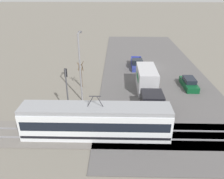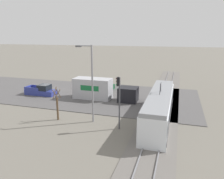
{
  "view_description": "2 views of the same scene",
  "coord_description": "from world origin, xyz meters",
  "views": [
    {
      "loc": [
        6.21,
        38.31,
        13.97
      ],
      "look_at": [
        6.8,
        13.05,
        1.7
      ],
      "focal_mm": 35.0,
      "sensor_mm": 36.0,
      "label": 1
    },
    {
      "loc": [
        32.93,
        22.12,
        9.91
      ],
      "look_at": [
        3.56,
        13.06,
        2.16
      ],
      "focal_mm": 35.0,
      "sensor_mm": 36.0,
      "label": 2
    }
  ],
  "objects": [
    {
      "name": "light_rail_tram",
      "position": [
        8.22,
        20.29,
        1.69
      ],
      "size": [
        14.63,
        2.63,
        4.45
      ],
      "color": "white",
      "rests_on": "ground"
    },
    {
      "name": "ground_plane",
      "position": [
        0.0,
        0.0,
        0.0
      ],
      "size": [
        320.0,
        320.0,
        0.0
      ],
      "primitive_type": "plane",
      "color": "slate"
    },
    {
      "name": "rail_bed",
      "position": [
        0.0,
        20.29,
        0.05
      ],
      "size": [
        56.37,
        4.4,
        0.22
      ],
      "color": "slate",
      "rests_on": "ground"
    },
    {
      "name": "street_tree",
      "position": [
        11.44,
        8.73,
        1.8
      ],
      "size": [
        0.95,
        0.79,
        3.95
      ],
      "color": "brown",
      "rests_on": "ground"
    },
    {
      "name": "pickup_truck",
      "position": [
        2.55,
        0.34,
        0.75
      ],
      "size": [
        1.98,
        5.21,
        1.77
      ],
      "color": "navy",
      "rests_on": "ground"
    },
    {
      "name": "box_truck",
      "position": [
        1.94,
        10.77,
        1.56
      ],
      "size": [
        2.6,
        10.09,
        3.2
      ],
      "color": "black",
      "rests_on": "ground"
    },
    {
      "name": "traffic_light_pole",
      "position": [
        11.79,
        16.35,
        3.66
      ],
      "size": [
        0.28,
        0.47,
        5.69
      ],
      "color": "#47474C",
      "rests_on": "ground"
    },
    {
      "name": "street_lamp_near_crossing",
      "position": [
        10.75,
        12.78,
        5.06
      ],
      "size": [
        0.36,
        1.95,
        8.85
      ],
      "color": "gray",
      "rests_on": "ground"
    },
    {
      "name": "sedan_car_0",
      "position": [
        -4.52,
        8.54,
        0.68
      ],
      "size": [
        1.74,
        4.66,
        1.45
      ],
      "rotation": [
        0.0,
        0.0,
        3.14
      ],
      "color": "#0C4723",
      "rests_on": "ground"
    },
    {
      "name": "road_surface",
      "position": [
        0.0,
        0.0,
        0.04
      ],
      "size": [
        17.08,
        51.23,
        0.08
      ],
      "color": "#565454",
      "rests_on": "ground"
    }
  ]
}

